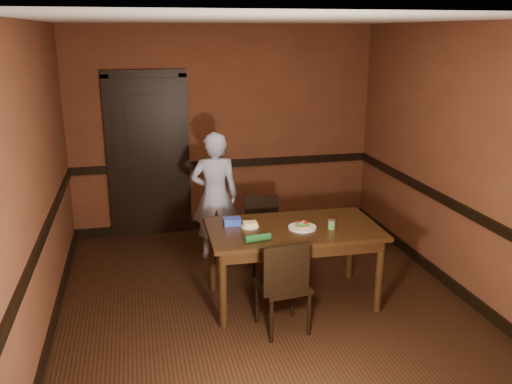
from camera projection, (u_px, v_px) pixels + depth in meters
name	position (u px, v px, depth m)	size (l,w,h in m)	color
floor	(264.00, 302.00, 5.42)	(4.00, 4.50, 0.01)	black
ceiling	(265.00, 19.00, 4.65)	(4.00, 4.50, 0.01)	silver
wall_back	(224.00, 130.00, 7.14)	(4.00, 0.02, 2.70)	#5A2E1B
wall_front	(362.00, 272.00, 2.93)	(4.00, 0.02, 2.70)	#5A2E1B
wall_left	(36.00, 185.00, 4.61)	(0.02, 4.50, 2.70)	#5A2E1B
wall_right	(457.00, 161.00, 5.46)	(0.02, 4.50, 2.70)	#5A2E1B
dado_back	(225.00, 164.00, 7.25)	(4.00, 0.03, 0.10)	black
dado_left	(44.00, 234.00, 4.74)	(0.03, 4.50, 0.10)	black
dado_right	(451.00, 203.00, 5.58)	(0.03, 4.50, 0.10)	black
baseboard_back	(226.00, 223.00, 7.49)	(4.00, 0.03, 0.12)	black
baseboard_left	(54.00, 319.00, 4.98)	(0.03, 4.50, 0.12)	black
baseboard_right	(443.00, 277.00, 5.82)	(0.03, 4.50, 0.12)	black
door	(148.00, 154.00, 6.97)	(1.05, 0.07, 2.20)	black
dining_table	(293.00, 264.00, 5.36)	(1.66, 0.93, 0.78)	black
chair_far	(266.00, 235.00, 6.06)	(0.39, 0.39, 0.83)	black
chair_near	(283.00, 284.00, 4.81)	(0.42, 0.42, 0.89)	black
person	(215.00, 196.00, 6.32)	(0.55, 0.36, 1.51)	#ADBFDE
sandwich_plate	(302.00, 226.00, 5.21)	(0.27, 0.27, 0.07)	white
sauce_jar	(332.00, 224.00, 5.20)	(0.07, 0.07, 0.09)	#4A853B
cheese_saucer	(250.00, 225.00, 5.24)	(0.18, 0.18, 0.06)	white
food_tub	(232.00, 222.00, 5.30)	(0.17, 0.12, 0.07)	blue
wrapped_veg	(258.00, 238.00, 4.88)	(0.07, 0.07, 0.24)	#16451D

